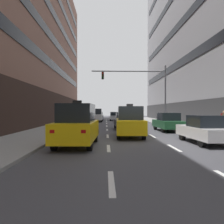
{
  "coord_description": "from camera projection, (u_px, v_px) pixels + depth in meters",
  "views": [
    {
      "loc": [
        -1.76,
        -13.53,
        1.85
      ],
      "look_at": [
        -0.97,
        12.78,
        1.65
      ],
      "focal_mm": 34.67,
      "sensor_mm": 36.0,
      "label": 1
    }
  ],
  "objects": [
    {
      "name": "car_driving_2",
      "position": [
        97.0,
        115.0,
        35.08
      ],
      "size": [
        1.92,
        4.41,
        2.12
      ],
      "color": "black",
      "rests_on": "ground"
    },
    {
      "name": "lane_stripe_l1_s7",
      "position": [
        107.0,
        123.0,
        30.54
      ],
      "size": [
        0.16,
        2.0,
        0.01
      ],
      "primitive_type": "cube",
      "color": "silver",
      "rests_on": "ground"
    },
    {
      "name": "sidewalk_left",
      "position": [
        25.0,
        139.0,
        13.39
      ],
      "size": [
        3.89,
        80.0,
        0.14
      ],
      "primitive_type": "cube",
      "color": "gray",
      "rests_on": "ground"
    },
    {
      "name": "pedestrian_1",
      "position": [
        224.0,
        119.0,
        17.77
      ],
      "size": [
        0.53,
        0.24,
        1.69
      ],
      "color": "black",
      "rests_on": "sidewalk_right"
    },
    {
      "name": "taxi_driving_4",
      "position": [
        130.0,
        122.0,
        14.95
      ],
      "size": [
        2.03,
        4.46,
        2.3
      ],
      "color": "black",
      "rests_on": "ground"
    },
    {
      "name": "traffic_signal_0",
      "position": [
        144.0,
        85.0,
        25.18
      ],
      "size": [
        8.7,
        0.35,
        6.95
      ],
      "color": "#4C4C51",
      "rests_on": "sidewalk_right"
    },
    {
      "name": "car_driving_3",
      "position": [
        98.0,
        116.0,
        40.43
      ],
      "size": [
        1.94,
        4.28,
        1.58
      ],
      "color": "black",
      "rests_on": "ground"
    },
    {
      "name": "lane_stripe_l1_s9",
      "position": [
        106.0,
        120.0,
        40.53
      ],
      "size": [
        0.16,
        2.0,
        0.01
      ],
      "primitive_type": "cube",
      "color": "silver",
      "rests_on": "ground"
    },
    {
      "name": "lane_stripe_l2_s5",
      "position": [
        141.0,
        130.0,
        20.64
      ],
      "size": [
        0.16,
        2.0,
        0.01
      ],
      "primitive_type": "cube",
      "color": "silver",
      "rests_on": "ground"
    },
    {
      "name": "lane_stripe_l2_s7",
      "position": [
        129.0,
        123.0,
        30.64
      ],
      "size": [
        0.16,
        2.0,
        0.01
      ],
      "primitive_type": "cube",
      "color": "silver",
      "rests_on": "ground"
    },
    {
      "name": "car_driving_5",
      "position": [
        124.0,
        121.0,
        21.16
      ],
      "size": [
        1.91,
        4.41,
        1.64
      ],
      "color": "black",
      "rests_on": "ground"
    },
    {
      "name": "lane_stripe_l2_s9",
      "position": [
        123.0,
        120.0,
        40.63
      ],
      "size": [
        0.16,
        2.0,
        0.01
      ],
      "primitive_type": "cube",
      "color": "silver",
      "rests_on": "ground"
    },
    {
      "name": "lane_stripe_l1_s6",
      "position": [
        107.0,
        126.0,
        25.54
      ],
      "size": [
        0.16,
        2.0,
        0.01
      ],
      "primitive_type": "cube",
      "color": "silver",
      "rests_on": "ground"
    },
    {
      "name": "lane_stripe_l2_s6",
      "position": [
        134.0,
        126.0,
        25.64
      ],
      "size": [
        0.16,
        2.0,
        0.01
      ],
      "primitive_type": "cube",
      "color": "silver",
      "rests_on": "ground"
    },
    {
      "name": "car_driving_1",
      "position": [
        114.0,
        116.0,
        39.41
      ],
      "size": [
        1.8,
        4.18,
        1.56
      ],
      "color": "black",
      "rests_on": "ground"
    },
    {
      "name": "car_parked_1",
      "position": [
        205.0,
        130.0,
        12.08
      ],
      "size": [
        1.88,
        4.25,
        1.58
      ],
      "color": "black",
      "rests_on": "ground"
    },
    {
      "name": "lane_stripe_l1_s4",
      "position": [
        108.0,
        136.0,
        15.55
      ],
      "size": [
        0.16,
        2.0,
        0.01
      ],
      "primitive_type": "cube",
      "color": "silver",
      "rests_on": "ground"
    },
    {
      "name": "lane_stripe_l2_s4",
      "position": [
        152.0,
        136.0,
        15.64
      ],
      "size": [
        0.16,
        2.0,
        0.01
      ],
      "primitive_type": "cube",
      "color": "silver",
      "rests_on": "ground"
    },
    {
      "name": "lane_stripe_l2_s10",
      "position": [
        121.0,
        119.0,
        45.63
      ],
      "size": [
        0.16,
        2.0,
        0.01
      ],
      "primitive_type": "cube",
      "color": "silver",
      "rests_on": "ground"
    },
    {
      "name": "lane_stripe_l1_s10",
      "position": [
        106.0,
        119.0,
        45.53
      ],
      "size": [
        0.16,
        2.0,
        0.01
      ],
      "primitive_type": "cube",
      "color": "silver",
      "rests_on": "ground"
    },
    {
      "name": "lane_stripe_l1_s3",
      "position": [
        109.0,
        148.0,
        10.55
      ],
      "size": [
        0.16,
        2.0,
        0.01
      ],
      "primitive_type": "cube",
      "color": "silver",
      "rests_on": "ground"
    },
    {
      "name": "lane_stripe_l2_s3",
      "position": [
        174.0,
        148.0,
        10.64
      ],
      "size": [
        0.16,
        2.0,
        0.01
      ],
      "primitive_type": "cube",
      "color": "silver",
      "rests_on": "ground"
    },
    {
      "name": "lane_stripe_l1_s8",
      "position": [
        106.0,
        122.0,
        35.54
      ],
      "size": [
        0.16,
        2.0,
        0.01
      ],
      "primitive_type": "cube",
      "color": "silver",
      "rests_on": "ground"
    },
    {
      "name": "lane_stripe_l2_s8",
      "position": [
        126.0,
        122.0,
        35.63
      ],
      "size": [
        0.16,
        2.0,
        0.01
      ],
      "primitive_type": "cube",
      "color": "silver",
      "rests_on": "ground"
    },
    {
      "name": "car_parked_2",
      "position": [
        168.0,
        122.0,
        19.22
      ],
      "size": [
        1.88,
        4.39,
        1.64
      ],
      "color": "black",
      "rests_on": "ground"
    },
    {
      "name": "lane_stripe_l1_s2",
      "position": [
        111.0,
        182.0,
        5.55
      ],
      "size": [
        0.16,
        2.0,
        0.01
      ],
      "primitive_type": "cube",
      "color": "silver",
      "rests_on": "ground"
    },
    {
      "name": "ground_plane",
      "position": [
        134.0,
        140.0,
        13.59
      ],
      "size": [
        120.0,
        120.0,
        0.0
      ],
      "primitive_type": "plane",
      "color": "#424247"
    },
    {
      "name": "taxi_driving_0",
      "position": [
        77.0,
        125.0,
        11.31
      ],
      "size": [
        2.1,
        4.6,
        2.37
      ],
      "color": "black",
      "rests_on": "ground"
    },
    {
      "name": "lane_stripe_l1_s5",
      "position": [
        107.0,
        130.0,
        20.54
      ],
      "size": [
        0.16,
        2.0,
        0.01
      ],
      "primitive_type": "cube",
      "color": "silver",
      "rests_on": "ground"
    }
  ]
}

